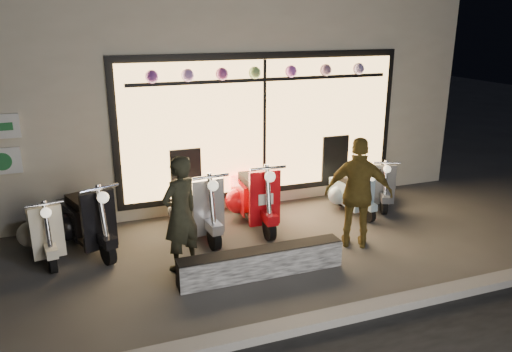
{
  "coord_description": "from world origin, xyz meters",
  "views": [
    {
      "loc": [
        -2.45,
        -6.49,
        3.44
      ],
      "look_at": [
        0.15,
        0.6,
        1.05
      ],
      "focal_mm": 35.0,
      "sensor_mm": 36.0,
      "label": 1
    }
  ],
  "objects": [
    {
      "name": "scooter_blue",
      "position": [
        2.22,
        1.15,
        0.36
      ],
      "size": [
        0.43,
        1.25,
        0.89
      ],
      "rotation": [
        0.0,
        0.0,
        0.05
      ],
      "color": "black",
      "rests_on": "ground"
    },
    {
      "name": "ground",
      "position": [
        0.0,
        0.0,
        0.0
      ],
      "size": [
        40.0,
        40.0,
        0.0
      ],
      "primitive_type": "plane",
      "color": "#383533",
      "rests_on": "ground"
    },
    {
      "name": "shop_building",
      "position": [
        0.0,
        4.98,
        2.1
      ],
      "size": [
        10.2,
        6.23,
        4.2
      ],
      "color": "beige",
      "rests_on": "ground"
    },
    {
      "name": "graffiti_barrier",
      "position": [
        -0.23,
        -0.65,
        0.2
      ],
      "size": [
        2.36,
        0.28,
        0.4
      ],
      "primitive_type": "cube",
      "color": "black",
      "rests_on": "ground"
    },
    {
      "name": "woman",
      "position": [
        1.52,
        -0.26,
        0.88
      ],
      "size": [
        1.11,
        0.87,
        1.75
      ],
      "primitive_type": "imported",
      "rotation": [
        0.0,
        0.0,
        2.64
      ],
      "color": "brown",
      "rests_on": "ground"
    },
    {
      "name": "kerb",
      "position": [
        0.0,
        -2.0,
        0.06
      ],
      "size": [
        40.0,
        0.25,
        0.12
      ],
      "primitive_type": "cube",
      "color": "slate",
      "rests_on": "ground"
    },
    {
      "name": "scooter_red",
      "position": [
        0.34,
        1.26,
        0.47
      ],
      "size": [
        0.54,
        1.62,
        1.17
      ],
      "rotation": [
        0.0,
        0.0,
        -0.03
      ],
      "color": "black",
      "rests_on": "ground"
    },
    {
      "name": "scooter_grey",
      "position": [
        2.98,
        1.35,
        0.37
      ],
      "size": [
        0.76,
        1.28,
        0.93
      ],
      "rotation": [
        0.0,
        0.0,
        -0.42
      ],
      "color": "black",
      "rests_on": "ground"
    },
    {
      "name": "scooter_cream",
      "position": [
        -3.08,
        1.15,
        0.39
      ],
      "size": [
        0.58,
        1.38,
        0.98
      ],
      "rotation": [
        0.0,
        0.0,
        0.16
      ],
      "color": "black",
      "rests_on": "ground"
    },
    {
      "name": "man",
      "position": [
        -1.21,
        -0.04,
        0.84
      ],
      "size": [
        0.73,
        0.65,
        1.68
      ],
      "primitive_type": "imported",
      "rotation": [
        0.0,
        0.0,
        3.66
      ],
      "color": "black",
      "rests_on": "ground"
    },
    {
      "name": "scooter_silver",
      "position": [
        -0.7,
        1.19,
        0.46
      ],
      "size": [
        0.59,
        1.6,
        1.14
      ],
      "rotation": [
        0.0,
        0.0,
        0.09
      ],
      "color": "black",
      "rests_on": "ground"
    },
    {
      "name": "scooter_black",
      "position": [
        -2.48,
        1.21,
        0.45
      ],
      "size": [
        0.85,
        1.56,
        1.12
      ],
      "rotation": [
        0.0,
        0.0,
        0.34
      ],
      "color": "black",
      "rests_on": "ground"
    }
  ]
}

